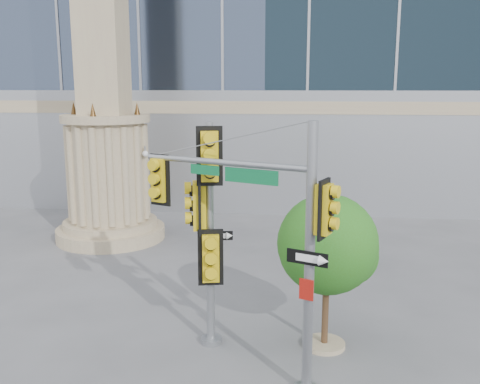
# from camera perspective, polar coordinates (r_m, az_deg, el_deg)

# --- Properties ---
(ground) EXTENTS (120.00, 120.00, 0.00)m
(ground) POSITION_cam_1_polar(r_m,az_deg,el_deg) (13.31, -1.60, -16.63)
(ground) COLOR #545456
(ground) RESTS_ON ground
(monument) EXTENTS (4.40, 4.40, 16.60)m
(monument) POSITION_cam_1_polar(r_m,az_deg,el_deg) (22.03, -14.22, 9.10)
(monument) COLOR tan
(monument) RESTS_ON ground
(main_signal_pole) EXTENTS (4.09, 2.03, 5.59)m
(main_signal_pole) POSITION_cam_1_polar(r_m,az_deg,el_deg) (10.92, 2.58, -3.41)
(main_signal_pole) COLOR slate
(main_signal_pole) RESTS_ON ground
(secondary_signal_pole) EXTENTS (0.99, 0.72, 5.43)m
(secondary_signal_pole) POSITION_cam_1_polar(r_m,az_deg,el_deg) (12.48, -3.49, -2.84)
(secondary_signal_pole) COLOR slate
(secondary_signal_pole) RESTS_ON ground
(street_tree) EXTENTS (2.42, 2.37, 3.77)m
(street_tree) POSITION_cam_1_polar(r_m,az_deg,el_deg) (12.77, 9.51, -5.94)
(street_tree) COLOR tan
(street_tree) RESTS_ON ground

